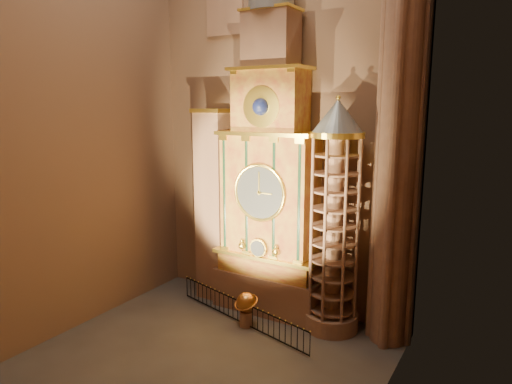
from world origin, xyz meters
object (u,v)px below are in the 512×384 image
Objects in this scene: stair_turret at (334,220)px; celestial_globe at (246,306)px; iron_railing at (240,312)px; portrait_tower at (214,205)px; astronomical_clock at (270,182)px.

stair_turret reaches higher than celestial_globe.
celestial_globe is 0.20× the size of iron_railing.
iron_railing is (-3.94, -1.81, -4.67)m from stair_turret.
stair_turret is at bearing 27.95° from celestial_globe.
stair_turret is (6.90, -0.28, 0.12)m from portrait_tower.
portrait_tower is 0.94× the size of stair_turret.
celestial_globe is at bearing -152.05° from stair_turret.
portrait_tower is 5.82m from iron_railing.
iron_railing is at bearing -35.30° from portrait_tower.
iron_railing is (2.96, -2.09, -4.56)m from portrait_tower.
stair_turret is (3.50, -0.26, -1.41)m from astronomical_clock.
astronomical_clock is 6.07m from celestial_globe.
astronomical_clock is 2.01× the size of iron_railing.
stair_turret is 1.30× the size of iron_railing.
celestial_globe is at bearing -91.32° from astronomical_clock.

